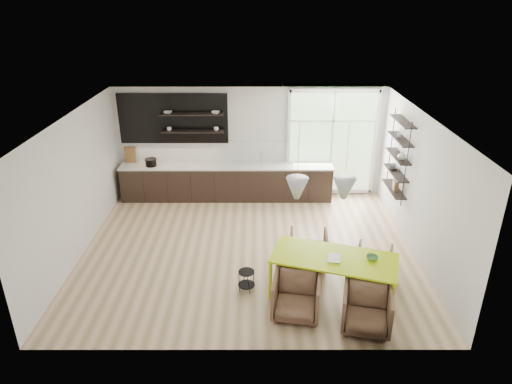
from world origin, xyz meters
name	(u,v)px	position (x,y,z in m)	size (l,w,h in m)	color
room	(274,168)	(0.58, 1.10, 1.46)	(7.02, 6.01, 2.91)	beige
kitchen_run	(223,177)	(-0.70, 2.69, 0.60)	(5.54, 0.69, 2.75)	black
right_shelving	(398,159)	(3.36, 1.17, 1.65)	(0.26, 1.22, 1.90)	black
dining_table	(334,260)	(1.55, -1.60, 0.74)	(2.38, 1.60, 0.80)	#B3DC05
armchair_back_left	(308,248)	(1.23, -0.54, 0.35)	(0.74, 0.76, 0.69)	brown
armchair_back_right	(374,262)	(2.45, -0.97, 0.30)	(0.65, 0.67, 0.61)	brown
armchair_front_left	(296,296)	(0.85, -2.14, 0.37)	(0.79, 0.81, 0.74)	brown
armchair_front_right	(367,309)	(1.97, -2.48, 0.36)	(0.77, 0.80, 0.72)	brown
wire_stool	(246,278)	(-0.01, -1.45, 0.26)	(0.32, 0.32, 0.40)	black
table_book	(328,258)	(1.43, -1.63, 0.81)	(0.23, 0.30, 0.03)	white
table_bowl	(372,258)	(2.20, -1.66, 0.83)	(0.20, 0.20, 0.06)	#497F4F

